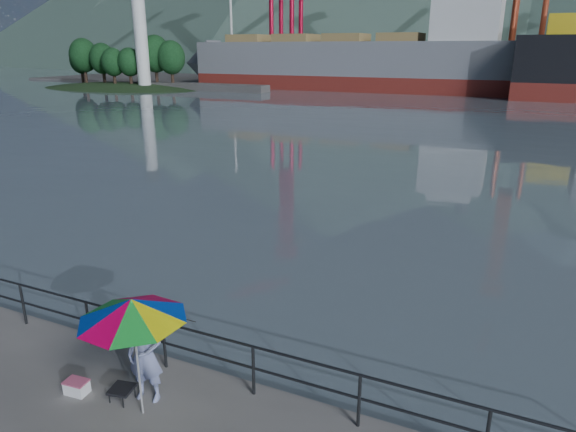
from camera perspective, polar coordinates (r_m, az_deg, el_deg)
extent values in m
cube|color=slate|center=(135.58, 22.76, 14.24)|extent=(500.00, 280.00, 0.00)
cube|color=#514F4C|center=(98.50, 27.43, 12.66)|extent=(200.00, 40.00, 0.40)
cylinder|color=#2D3033|center=(11.07, -17.90, -10.11)|extent=(22.00, 0.05, 0.05)
cylinder|color=#2D3033|center=(11.28, -17.67, -12.13)|extent=(22.00, 0.05, 0.05)
cube|color=#2D3033|center=(11.31, -17.65, -12.35)|extent=(22.00, 0.06, 1.00)
ellipsoid|color=#263F1E|center=(91.64, -18.14, 13.50)|extent=(48.00, 26.40, 8.40)
cylinder|color=white|center=(86.72, -15.97, 17.79)|extent=(2.00, 2.00, 13.00)
cube|color=#267F3F|center=(97.43, 27.56, 13.38)|extent=(6.00, 2.40, 2.60)
cube|color=yellow|center=(100.34, 27.73, 14.94)|extent=(6.00, 2.40, 7.80)
imported|color=#314497|center=(9.75, -15.58, -14.60)|extent=(0.74, 0.56, 1.82)
cylinder|color=white|center=(9.36, -16.35, -15.41)|extent=(0.04, 0.04, 2.03)
cone|color=#E2004A|center=(8.85, -16.94, -9.90)|extent=(2.30, 2.30, 0.37)
cube|color=black|center=(10.20, -18.00, -17.82)|extent=(0.47, 0.47, 0.05)
cube|color=#2D3033|center=(10.27, -17.92, -18.41)|extent=(0.34, 0.34, 0.21)
cube|color=white|center=(10.71, -22.41, -17.23)|extent=(0.43, 0.31, 0.23)
cylinder|color=black|center=(11.38, -12.75, -14.64)|extent=(0.14, 1.92, 1.36)
cube|color=maroon|center=(84.20, 7.08, 14.40)|extent=(51.69, 8.95, 2.50)
cube|color=slate|center=(84.05, 7.18, 16.95)|extent=(51.69, 8.95, 5.00)
cube|color=silver|center=(80.56, 19.36, 20.36)|extent=(9.00, 7.51, 7.00)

